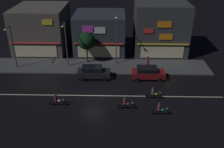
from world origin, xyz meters
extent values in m
plane|color=black|center=(0.00, 0.00, 0.00)|extent=(140.00, 140.00, 0.00)
cube|color=beige|center=(0.00, 0.00, 0.01)|extent=(30.24, 0.16, 0.01)
cube|color=#424447|center=(0.00, 7.87, 0.07)|extent=(31.83, 4.90, 0.14)
cube|color=#56514C|center=(-9.55, 14.82, 3.51)|extent=(7.94, 8.92, 7.03)
cube|color=red|center=(-9.55, 10.24, 2.60)|extent=(7.54, 0.24, 0.12)
cube|color=yellow|center=(-7.29, 10.30, 5.79)|extent=(1.47, 0.08, 0.79)
cube|color=beige|center=(-9.55, 10.30, 1.30)|extent=(6.35, 0.06, 1.80)
cube|color=#383A3F|center=(9.55, 14.08, 3.99)|extent=(8.01, 7.44, 7.97)
cube|color=yellow|center=(9.55, 10.24, 2.60)|extent=(7.61, 0.24, 0.12)
cube|color=orange|center=(9.53, 10.30, 5.57)|extent=(2.03, 0.08, 0.90)
cube|color=red|center=(7.31, 10.30, 4.61)|extent=(1.38, 0.08, 0.64)
cube|color=orange|center=(9.89, 10.30, 3.74)|extent=(1.95, 0.08, 0.86)
cube|color=beige|center=(9.55, 10.30, 1.30)|extent=(6.41, 0.06, 1.80)
cube|color=#2D333D|center=(0.00, 14.10, 3.10)|extent=(7.87, 7.47, 6.19)
cube|color=red|center=(0.00, 10.24, 2.60)|extent=(7.47, 0.24, 0.12)
cube|color=#D83FD8|center=(-1.42, 10.30, 4.82)|extent=(1.71, 0.08, 0.99)
cube|color=white|center=(0.16, 10.30, 4.65)|extent=(1.78, 0.08, 0.92)
cube|color=beige|center=(0.00, 10.30, 1.30)|extent=(6.29, 0.06, 1.80)
cylinder|color=#47494C|center=(-11.45, 7.11, 3.21)|extent=(0.16, 0.16, 6.13)
cube|color=#47494C|center=(-11.45, 6.41, 6.17)|extent=(0.10, 1.40, 0.10)
ellipsoid|color=#F9E099|center=(-11.45, 5.71, 6.09)|extent=(0.44, 0.32, 0.20)
cylinder|color=#47494C|center=(-4.24, 7.70, 3.34)|extent=(0.16, 0.16, 6.41)
cube|color=#47494C|center=(-4.24, 7.00, 6.45)|extent=(0.10, 1.40, 0.10)
ellipsoid|color=#F9E099|center=(-4.24, 6.30, 6.37)|extent=(0.44, 0.32, 0.20)
cylinder|color=#47494C|center=(2.65, 8.79, 3.80)|extent=(0.16, 0.16, 7.31)
cube|color=#47494C|center=(2.65, 8.09, 7.35)|extent=(0.10, 1.40, 0.10)
ellipsoid|color=#F9E099|center=(2.65, 7.39, 7.27)|extent=(0.44, 0.32, 0.20)
cylinder|color=brown|center=(7.05, 7.29, 0.99)|extent=(0.41, 0.41, 1.71)
sphere|color=tan|center=(7.05, 7.29, 1.96)|extent=(0.22, 0.22, 0.22)
cylinder|color=#473323|center=(-1.61, 9.12, 1.28)|extent=(0.24, 0.24, 2.29)
sphere|color=black|center=(-1.61, 9.12, 3.44)|extent=(2.52, 2.52, 2.52)
cube|color=maroon|center=(6.89, 4.36, 0.69)|extent=(4.30, 1.78, 0.76)
cube|color=black|center=(6.67, 4.36, 1.37)|extent=(2.58, 1.57, 0.60)
cube|color=#F9F2CC|center=(9.00, 4.96, 0.79)|extent=(0.08, 0.20, 0.12)
cube|color=#F9F2CC|center=(9.00, 3.75, 0.79)|extent=(0.08, 0.20, 0.12)
cylinder|color=black|center=(8.31, 5.25, 0.31)|extent=(0.62, 0.20, 0.62)
cylinder|color=black|center=(8.31, 3.47, 0.31)|extent=(0.62, 0.20, 0.62)
cylinder|color=black|center=(5.47, 5.25, 0.31)|extent=(0.62, 0.20, 0.62)
cylinder|color=black|center=(5.47, 3.47, 0.31)|extent=(0.62, 0.20, 0.62)
cube|color=black|center=(-0.22, 4.37, 0.69)|extent=(4.30, 1.78, 0.76)
cube|color=black|center=(-0.44, 4.37, 1.37)|extent=(2.58, 1.57, 0.60)
cube|color=#F9F2CC|center=(1.89, 4.98, 0.79)|extent=(0.08, 0.20, 0.12)
cube|color=#F9F2CC|center=(1.89, 3.77, 0.79)|extent=(0.08, 0.20, 0.12)
cylinder|color=black|center=(1.19, 5.26, 0.31)|extent=(0.62, 0.20, 0.62)
cylinder|color=black|center=(1.19, 3.48, 0.31)|extent=(0.62, 0.20, 0.62)
cylinder|color=black|center=(-1.64, 5.26, 0.31)|extent=(0.62, 0.20, 0.62)
cylinder|color=black|center=(-1.64, 3.48, 0.31)|extent=(0.62, 0.20, 0.62)
cylinder|color=black|center=(7.97, -3.54, 0.30)|extent=(0.60, 0.08, 0.60)
cylinder|color=black|center=(6.67, -3.54, 0.30)|extent=(0.60, 0.10, 0.60)
cube|color=black|center=(7.32, -3.54, 0.40)|extent=(1.30, 0.14, 0.20)
ellipsoid|color=#268C3F|center=(7.52, -3.54, 0.62)|extent=(0.44, 0.26, 0.24)
cube|color=black|center=(7.12, -3.54, 0.55)|extent=(0.56, 0.22, 0.10)
cylinder|color=slate|center=(7.92, -3.54, 0.85)|extent=(0.03, 0.60, 0.03)
sphere|color=white|center=(8.01, -3.54, 0.75)|extent=(0.14, 0.14, 0.14)
cylinder|color=brown|center=(7.17, -3.54, 0.95)|extent=(0.32, 0.32, 0.70)
sphere|color=#333338|center=(7.17, -3.54, 1.41)|extent=(0.22, 0.22, 0.22)
cylinder|color=black|center=(7.70, -0.47, 0.30)|extent=(0.60, 0.08, 0.60)
cylinder|color=black|center=(6.40, -0.47, 0.30)|extent=(0.60, 0.10, 0.60)
cube|color=black|center=(7.05, -0.47, 0.40)|extent=(1.30, 0.14, 0.20)
ellipsoid|color=gold|center=(7.25, -0.47, 0.62)|extent=(0.44, 0.26, 0.24)
cube|color=black|center=(6.85, -0.47, 0.55)|extent=(0.56, 0.22, 0.10)
cylinder|color=slate|center=(7.65, -0.47, 0.85)|extent=(0.03, 0.60, 0.03)
sphere|color=white|center=(7.74, -0.47, 0.75)|extent=(0.14, 0.14, 0.14)
cylinder|color=#4C664C|center=(6.90, -0.47, 0.95)|extent=(0.32, 0.32, 0.70)
sphere|color=#333338|center=(6.90, -0.47, 1.41)|extent=(0.22, 0.22, 0.22)
cylinder|color=black|center=(-3.01, -2.09, 0.30)|extent=(0.60, 0.08, 0.60)
cylinder|color=black|center=(-4.31, -2.09, 0.30)|extent=(0.60, 0.10, 0.60)
cube|color=black|center=(-3.66, -2.09, 0.40)|extent=(1.30, 0.14, 0.20)
ellipsoid|color=#B2B7BC|center=(-3.46, -2.09, 0.62)|extent=(0.44, 0.26, 0.24)
cube|color=black|center=(-3.86, -2.09, 0.55)|extent=(0.56, 0.22, 0.10)
cylinder|color=slate|center=(-3.06, -2.09, 0.85)|extent=(0.03, 0.60, 0.03)
sphere|color=white|center=(-2.97, -2.09, 0.75)|extent=(0.14, 0.14, 0.14)
cylinder|color=brown|center=(-3.81, -2.09, 0.95)|extent=(0.32, 0.32, 0.70)
sphere|color=#333338|center=(-3.81, -2.09, 1.41)|extent=(0.22, 0.22, 0.22)
cylinder|color=black|center=(4.48, -2.55, 0.30)|extent=(0.60, 0.08, 0.60)
cylinder|color=black|center=(3.18, -2.55, 0.30)|extent=(0.60, 0.10, 0.60)
cube|color=black|center=(3.83, -2.55, 0.40)|extent=(1.30, 0.14, 0.20)
ellipsoid|color=red|center=(4.03, -2.55, 0.62)|extent=(0.44, 0.26, 0.24)
cube|color=black|center=(3.63, -2.55, 0.55)|extent=(0.56, 0.22, 0.10)
cylinder|color=slate|center=(4.43, -2.55, 0.85)|extent=(0.03, 0.60, 0.03)
sphere|color=white|center=(4.52, -2.55, 0.75)|extent=(0.14, 0.14, 0.14)
cylinder|color=brown|center=(3.68, -2.55, 0.95)|extent=(0.32, 0.32, 0.70)
sphere|color=#333338|center=(3.68, -2.55, 1.41)|extent=(0.22, 0.22, 0.22)
cone|color=orange|center=(1.63, 4.77, 0.28)|extent=(0.36, 0.36, 0.55)
camera|label=1|loc=(2.84, -24.94, 15.78)|focal=40.40mm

